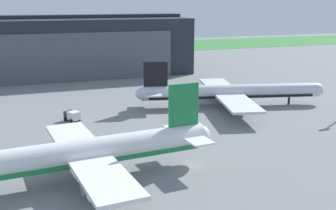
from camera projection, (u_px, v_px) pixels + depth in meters
ground_plane at (192, 165)px, 68.17m from camera, size 440.00×440.00×0.00m
grass_field_strip at (63, 50)px, 227.47m from camera, size 440.00×56.00×0.08m
maintenance_hangar at (80, 45)px, 152.87m from camera, size 75.41×35.50×21.05m
airliner_near_right at (81, 154)px, 60.88m from camera, size 43.01×33.80×13.30m
airliner_far_right at (230, 92)px, 105.54m from camera, size 46.92×39.34×11.49m
ops_van at (72, 115)px, 92.63m from camera, size 3.63×4.10×2.22m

